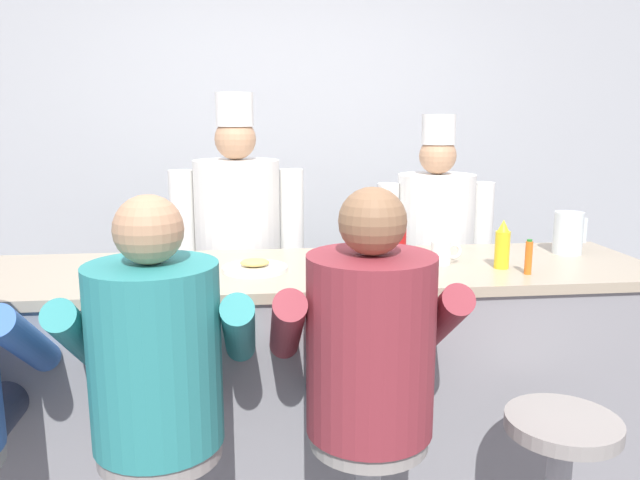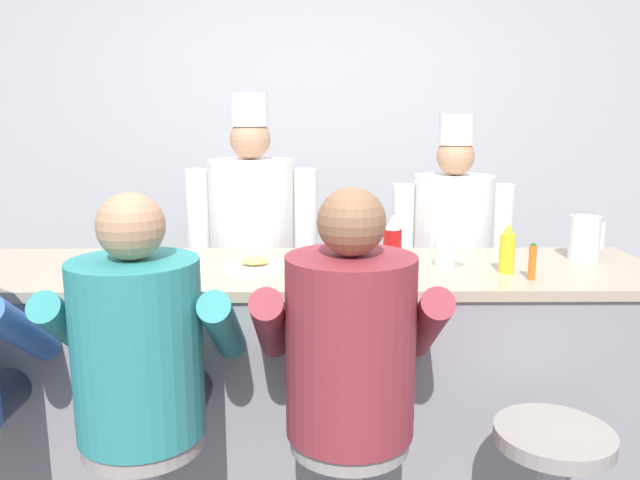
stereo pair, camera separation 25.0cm
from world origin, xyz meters
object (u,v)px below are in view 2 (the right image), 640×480
at_px(mustard_bottle_yellow, 507,250).
at_px(cereal_bowl, 175,266).
at_px(coffee_mug_white, 446,255).
at_px(cook_in_whites_far, 451,255).
at_px(water_pitcher_clear, 584,238).
at_px(hot_sauce_bottle_orange, 532,262).
at_px(cook_in_whites_near, 252,246).
at_px(ketchup_bottle_red, 392,251).
at_px(diner_seated_maroon, 350,358).
at_px(breakfast_plate, 255,266).
at_px(diner_seated_teal, 142,361).

xyz_separation_m(mustard_bottle_yellow, cereal_bowl, (-1.31, 0.01, -0.07)).
bearing_deg(coffee_mug_white, cereal_bowl, -175.35).
height_order(mustard_bottle_yellow, cereal_bowl, mustard_bottle_yellow).
relative_size(mustard_bottle_yellow, cook_in_whites_far, 0.12).
distance_m(water_pitcher_clear, cook_in_whites_far, 0.74).
height_order(hot_sauce_bottle_orange, cook_in_whites_near, cook_in_whites_near).
bearing_deg(coffee_mug_white, ketchup_bottle_red, -135.20).
xyz_separation_m(coffee_mug_white, cook_in_whites_far, (0.18, 0.69, -0.16)).
height_order(ketchup_bottle_red, cook_in_whites_near, cook_in_whites_near).
height_order(ketchup_bottle_red, cook_in_whites_far, cook_in_whites_far).
bearing_deg(diner_seated_maroon, coffee_mug_white, 55.49).
distance_m(cereal_bowl, diner_seated_maroon, 0.87).
height_order(breakfast_plate, diner_seated_maroon, diner_seated_maroon).
height_order(water_pitcher_clear, breakfast_plate, water_pitcher_clear).
distance_m(ketchup_bottle_red, cook_in_whites_far, 1.06).
xyz_separation_m(ketchup_bottle_red, diner_seated_teal, (-0.83, -0.37, -0.27)).
xyz_separation_m(ketchup_bottle_red, cook_in_whites_far, (0.43, 0.94, -0.23)).
xyz_separation_m(coffee_mug_white, diner_seated_teal, (-1.09, -0.63, -0.20)).
bearing_deg(diner_seated_maroon, hot_sauce_bottle_orange, 30.44).
distance_m(breakfast_plate, cook_in_whites_near, 0.70).
distance_m(cereal_bowl, diner_seated_teal, 0.57).
height_order(breakfast_plate, cereal_bowl, cereal_bowl).
bearing_deg(mustard_bottle_yellow, coffee_mug_white, 155.27).
bearing_deg(cook_in_whites_far, coffee_mug_white, -104.47).
bearing_deg(ketchup_bottle_red, coffee_mug_white, 44.80).
xyz_separation_m(breakfast_plate, diner_seated_teal, (-0.31, -0.60, -0.16)).
bearing_deg(cook_in_whites_near, cook_in_whites_far, 1.22).
bearing_deg(mustard_bottle_yellow, ketchup_bottle_red, -162.12).
height_order(hot_sauce_bottle_orange, coffee_mug_white, hot_sauce_bottle_orange).
relative_size(hot_sauce_bottle_orange, cereal_bowl, 0.90).
distance_m(hot_sauce_bottle_orange, cook_in_whites_near, 1.44).
relative_size(mustard_bottle_yellow, water_pitcher_clear, 1.06).
bearing_deg(diner_seated_teal, mustard_bottle_yellow, 21.96).
distance_m(mustard_bottle_yellow, cook_in_whites_far, 0.81).
relative_size(ketchup_bottle_red, diner_seated_teal, 0.19).
distance_m(ketchup_bottle_red, diner_seated_maroon, 0.49).
bearing_deg(coffee_mug_white, mustard_bottle_yellow, -24.73).
xyz_separation_m(water_pitcher_clear, cook_in_whites_near, (-1.48, 0.53, -0.14)).
bearing_deg(coffee_mug_white, cook_in_whites_far, 75.53).
bearing_deg(ketchup_bottle_red, water_pitcher_clear, 23.79).
distance_m(hot_sauce_bottle_orange, diner_seated_maroon, 0.85).
relative_size(cereal_bowl, cook_in_whites_far, 0.10).
relative_size(diner_seated_teal, diner_seated_maroon, 0.99).
distance_m(coffee_mug_white, diner_seated_maroon, 0.78).
bearing_deg(cook_in_whites_far, cook_in_whites_near, -178.78).
distance_m(cereal_bowl, coffee_mug_white, 1.09).
bearing_deg(mustard_bottle_yellow, cook_in_whites_near, 144.63).
relative_size(mustard_bottle_yellow, coffee_mug_white, 1.53).
bearing_deg(diner_seated_maroon, cereal_bowl, 140.85).
distance_m(hot_sauce_bottle_orange, cereal_bowl, 1.38).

